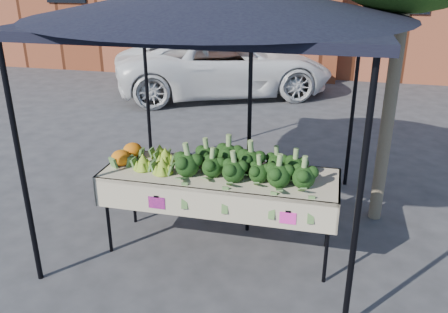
% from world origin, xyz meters
% --- Properties ---
extents(ground, '(90.00, 90.00, 0.00)m').
position_xyz_m(ground, '(0.00, 0.00, 0.00)').
color(ground, '#2E2E31').
extents(table, '(2.40, 0.81, 0.90)m').
position_xyz_m(table, '(-0.05, -0.10, 0.45)').
color(table, '#C2B591').
rests_on(table, ground).
extents(canopy, '(3.16, 3.16, 2.74)m').
position_xyz_m(canopy, '(-0.18, 0.43, 1.37)').
color(canopy, black).
rests_on(canopy, ground).
extents(broccoli_heap, '(1.40, 0.60, 0.29)m').
position_xyz_m(broccoli_heap, '(0.23, -0.08, 1.05)').
color(broccoli_heap, black).
rests_on(broccoli_heap, table).
extents(romanesco_cluster, '(0.46, 0.60, 0.23)m').
position_xyz_m(romanesco_cluster, '(-0.71, -0.07, 1.01)').
color(romanesco_cluster, '#A8B82D').
rests_on(romanesco_cluster, table).
extents(cauliflower_pair, '(0.26, 0.46, 0.20)m').
position_xyz_m(cauliflower_pair, '(-1.08, -0.04, 1.00)').
color(cauliflower_pair, orange).
rests_on(cauliflower_pair, table).
extents(street_tree, '(2.13, 2.13, 4.20)m').
position_xyz_m(street_tree, '(1.62, 1.01, 2.10)').
color(street_tree, '#1E4C14').
rests_on(street_tree, ground).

